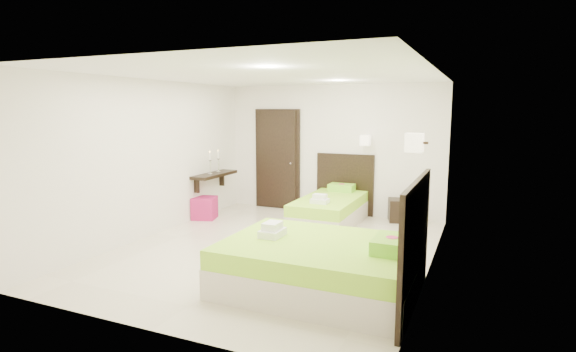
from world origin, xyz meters
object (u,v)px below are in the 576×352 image
at_px(bed_single, 331,208).
at_px(ottoman, 205,208).
at_px(bed_double, 325,264).
at_px(nightstand, 402,210).

height_order(bed_single, ottoman, bed_single).
bearing_deg(bed_single, bed_double, -72.96).
bearing_deg(ottoman, bed_double, -35.88).
xyz_separation_m(bed_double, ottoman, (-3.30, 2.39, -0.11)).
distance_m(bed_single, ottoman, 2.46).
xyz_separation_m(bed_single, ottoman, (-2.38, -0.61, -0.08)).
bearing_deg(nightstand, ottoman, -175.86).
height_order(bed_single, nightstand, bed_single).
bearing_deg(bed_double, ottoman, 144.12).
height_order(bed_double, nightstand, bed_double).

